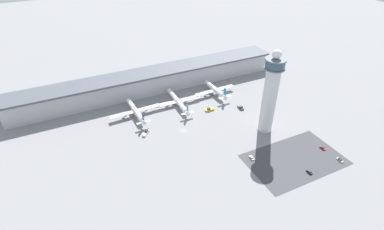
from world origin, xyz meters
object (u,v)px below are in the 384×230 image
at_px(control_tower, 270,92).
at_px(service_truck_catering, 146,133).
at_px(airplane_gate_alpha, 136,111).
at_px(car_maroon_suv, 252,158).
at_px(car_red_hatchback, 340,160).
at_px(car_navy_sedan, 323,148).
at_px(airplane_gate_charlie, 215,90).
at_px(car_black_suv, 309,172).
at_px(service_truck_water, 141,118).
at_px(airplane_gate_bravo, 178,101).
at_px(service_truck_baggage, 241,108).
at_px(service_truck_fuel, 209,110).

xyz_separation_m(control_tower, service_truck_catering, (-82.43, 33.42, -30.83)).
xyz_separation_m(airplane_gate_alpha, car_maroon_suv, (54.13, -82.55, -3.99)).
distance_m(car_red_hatchback, car_navy_sedan, 13.97).
relative_size(airplane_gate_alpha, airplane_gate_charlie, 1.06).
bearing_deg(control_tower, car_red_hatchback, -64.79).
height_order(airplane_gate_charlie, car_black_suv, airplane_gate_charlie).
distance_m(service_truck_water, car_maroon_suv, 92.41).
bearing_deg(car_black_suv, car_red_hatchback, -0.77).
distance_m(airplane_gate_alpha, airplane_gate_bravo, 36.69).
relative_size(control_tower, car_red_hatchback, 13.59).
xyz_separation_m(service_truck_catering, car_maroon_suv, (54.60, -56.31, -0.47)).
height_order(control_tower, service_truck_water, control_tower).
height_order(service_truck_baggage, car_navy_sedan, service_truck_baggage).
bearing_deg(service_truck_fuel, car_red_hatchback, -61.88).
xyz_separation_m(service_truck_catering, car_red_hatchback, (105.88, -83.24, -0.48)).
relative_size(service_truck_catering, service_truck_fuel, 0.98).
bearing_deg(car_black_suv, car_maroon_suv, 133.36).
bearing_deg(car_navy_sedan, airplane_gate_charlie, 107.09).
bearing_deg(service_truck_fuel, airplane_gate_alpha, 161.73).
distance_m(airplane_gate_bravo, car_red_hatchback, 129.32).
relative_size(car_black_suv, car_navy_sedan, 0.99).
bearing_deg(service_truck_fuel, car_navy_sedan, -58.28).
xyz_separation_m(control_tower, car_navy_sedan, (22.42, -35.88, -31.30)).
xyz_separation_m(control_tower, car_red_hatchback, (23.45, -49.82, -31.31)).
bearing_deg(service_truck_fuel, airplane_gate_charlie, 50.54).
bearing_deg(car_navy_sedan, car_black_suv, -151.63).
bearing_deg(service_truck_catering, airplane_gate_charlie, 20.88).
xyz_separation_m(airplane_gate_alpha, airplane_gate_bravo, (36.68, 0.00, -0.64)).
height_order(service_truck_fuel, service_truck_baggage, service_truck_baggage).
height_order(airplane_gate_bravo, service_truck_fuel, airplane_gate_bravo).
height_order(service_truck_catering, car_black_suv, service_truck_catering).
bearing_deg(car_maroon_suv, airplane_gate_charlie, 76.62).
distance_m(service_truck_water, car_red_hatchback, 146.07).
height_order(service_truck_baggage, car_black_suv, service_truck_baggage).
bearing_deg(service_truck_catering, car_black_suv, -46.12).
bearing_deg(car_black_suv, airplane_gate_alpha, 125.98).
bearing_deg(service_truck_catering, car_red_hatchback, -38.17).
relative_size(airplane_gate_charlie, service_truck_fuel, 5.06).
xyz_separation_m(service_truck_fuel, service_truck_baggage, (24.92, -8.70, 0.00)).
relative_size(service_truck_catering, car_black_suv, 1.81).
xyz_separation_m(airplane_gate_charlie, service_truck_baggage, (7.57, -29.78, -3.82)).
bearing_deg(airplane_gate_bravo, service_truck_catering, -144.75).
relative_size(airplane_gate_alpha, airplane_gate_bravo, 0.97).
height_order(control_tower, car_red_hatchback, control_tower).
xyz_separation_m(airplane_gate_charlie, service_truck_fuel, (-17.35, -21.08, -3.83)).
bearing_deg(airplane_gate_bravo, car_maroon_suv, -78.06).
distance_m(airplane_gate_bravo, car_black_suv, 117.18).
distance_m(service_truck_fuel, service_truck_water, 56.18).
distance_m(car_red_hatchback, car_maroon_suv, 57.93).
xyz_separation_m(car_maroon_suv, car_navy_sedan, (50.25, -13.00, 0.00)).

